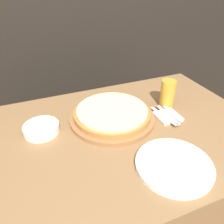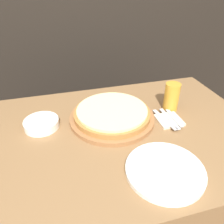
# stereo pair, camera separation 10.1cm
# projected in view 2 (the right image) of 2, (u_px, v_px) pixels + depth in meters

# --- Properties ---
(dining_table) EXTENTS (1.28, 0.86, 0.78)m
(dining_table) POSITION_uv_depth(u_px,v_px,m) (117.00, 189.00, 1.17)
(dining_table) COLOR olive
(dining_table) RESTS_ON ground_plane
(pizza_on_board) EXTENTS (0.40, 0.40, 0.06)m
(pizza_on_board) POSITION_uv_depth(u_px,v_px,m) (112.00, 115.00, 1.02)
(pizza_on_board) COLOR #99663D
(pizza_on_board) RESTS_ON dining_table
(beer_glass) EXTENTS (0.07, 0.07, 0.14)m
(beer_glass) POSITION_uv_depth(u_px,v_px,m) (172.00, 96.00, 1.07)
(beer_glass) COLOR gold
(beer_glass) RESTS_ON dining_table
(dinner_plate) EXTENTS (0.28, 0.28, 0.02)m
(dinner_plate) POSITION_uv_depth(u_px,v_px,m) (165.00, 170.00, 0.76)
(dinner_plate) COLOR white
(dinner_plate) RESTS_ON dining_table
(side_bowl) EXTENTS (0.15, 0.15, 0.04)m
(side_bowl) POSITION_uv_depth(u_px,v_px,m) (42.00, 124.00, 0.98)
(side_bowl) COLOR white
(side_bowl) RESTS_ON dining_table
(napkin_stack) EXTENTS (0.11, 0.11, 0.01)m
(napkin_stack) POSITION_uv_depth(u_px,v_px,m) (169.00, 120.00, 1.02)
(napkin_stack) COLOR beige
(napkin_stack) RESTS_ON dining_table
(fork) EXTENTS (0.04, 0.17, 0.00)m
(fork) POSITION_uv_depth(u_px,v_px,m) (164.00, 119.00, 1.01)
(fork) COLOR silver
(fork) RESTS_ON napkin_stack
(dinner_knife) EXTENTS (0.02, 0.17, 0.00)m
(dinner_knife) POSITION_uv_depth(u_px,v_px,m) (169.00, 119.00, 1.02)
(dinner_knife) COLOR silver
(dinner_knife) RESTS_ON napkin_stack
(spoon) EXTENTS (0.02, 0.15, 0.00)m
(spoon) POSITION_uv_depth(u_px,v_px,m) (174.00, 118.00, 1.02)
(spoon) COLOR silver
(spoon) RESTS_ON napkin_stack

